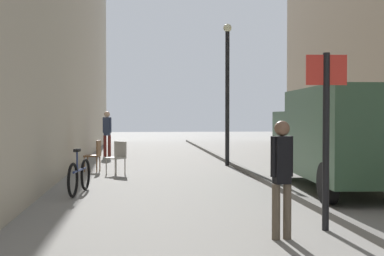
{
  "coord_description": "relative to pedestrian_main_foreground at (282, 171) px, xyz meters",
  "views": [
    {
      "loc": [
        -1.58,
        -1.65,
        1.68
      ],
      "look_at": [
        -0.13,
        12.35,
        1.35
      ],
      "focal_mm": 48.81,
      "sensor_mm": 36.0,
      "label": 1
    }
  ],
  "objects": [
    {
      "name": "street_sign_post",
      "position": [
        0.8,
        0.48,
        0.61
      ],
      "size": [
        0.6,
        0.1,
        2.6
      ],
      "rotation": [
        0.0,
        0.0,
        3.07
      ],
      "color": "black",
      "rests_on": "ground_plane"
    },
    {
      "name": "cafe_chair_by_doorway",
      "position": [
        -2.53,
        8.19,
        -0.39
      ],
      "size": [
        0.62,
        0.62,
        0.94
      ],
      "rotation": [
        0.0,
        0.0,
        2.44
      ],
      "color": "#B7B2A8",
      "rests_on": "ground_plane"
    },
    {
      "name": "ground_plane",
      "position": [
        -0.36,
        6.76,
        -0.93
      ],
      "size": [
        80.0,
        80.0,
        0.0
      ],
      "primitive_type": "plane",
      "color": "gray"
    },
    {
      "name": "cafe_chair_near_window",
      "position": [
        -3.23,
        9.0,
        -0.39
      ],
      "size": [
        0.51,
        0.51,
        0.94
      ],
      "rotation": [
        0.0,
        0.0,
        1.4
      ],
      "color": "brown",
      "rests_on": "ground_plane"
    },
    {
      "name": "lamp_post",
      "position": [
        1.04,
        10.42,
        1.79
      ],
      "size": [
        0.28,
        0.28,
        4.76
      ],
      "color": "black",
      "rests_on": "ground_plane"
    },
    {
      "name": "bicycle_leaning",
      "position": [
        -3.2,
        4.47,
        -0.55
      ],
      "size": [
        0.31,
        1.76,
        0.98
      ],
      "rotation": [
        0.0,
        0.0,
        -0.14
      ],
      "color": "black",
      "rests_on": "ground_plane"
    },
    {
      "name": "kerb_strip",
      "position": [
        1.22,
        6.76,
        -0.87
      ],
      "size": [
        0.16,
        40.0,
        0.12
      ],
      "primitive_type": "cube",
      "color": "#615F5B",
      "rests_on": "ground_plane"
    },
    {
      "name": "delivery_van",
      "position": [
        2.68,
        4.5,
        0.3
      ],
      "size": [
        2.36,
        5.6,
        2.27
      ],
      "rotation": [
        0.0,
        0.0,
        -0.06
      ],
      "color": "#335138",
      "rests_on": "ground_plane"
    },
    {
      "name": "pedestrian_main_foreground",
      "position": [
        0.0,
        0.0,
        0.0
      ],
      "size": [
        0.32,
        0.21,
        1.62
      ],
      "rotation": [
        0.0,
        0.0,
        0.12
      ],
      "color": "brown",
      "rests_on": "ground_plane"
    },
    {
      "name": "pedestrian_mid_block",
      "position": [
        -3.2,
        14.65,
        0.14
      ],
      "size": [
        0.36,
        0.25,
        1.86
      ],
      "rotation": [
        0.0,
        0.0,
        -0.23
      ],
      "color": "maroon",
      "rests_on": "ground_plane"
    }
  ]
}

